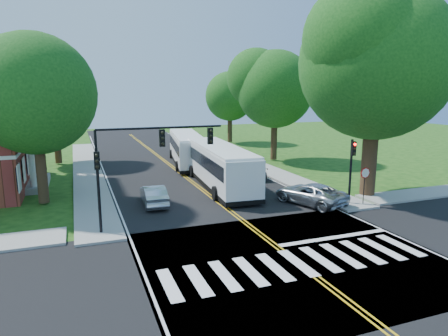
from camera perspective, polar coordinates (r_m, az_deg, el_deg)
name	(u,v)px	position (r m, az deg, el deg)	size (l,w,h in m)	color
ground	(292,259)	(19.51, 9.72, -12.66)	(140.00, 140.00, 0.00)	#153F0F
road	(189,180)	(35.45, -5.03, -1.65)	(14.00, 96.00, 0.01)	black
cross_road	(292,259)	(19.50, 9.72, -12.64)	(60.00, 12.00, 0.01)	black
center_line	(178,171)	(39.23, -6.60, -0.43)	(0.36, 70.00, 0.01)	gold
edge_line_w	(106,176)	(38.22, -16.54, -1.13)	(0.12, 70.00, 0.01)	silver
edge_line_e	(242,166)	(41.36, 2.57, 0.23)	(0.12, 70.00, 0.01)	silver
crosswalk	(298,263)	(19.11, 10.49, -13.16)	(12.60, 3.00, 0.01)	silver
stop_bar	(334,237)	(22.55, 15.46, -9.53)	(6.60, 0.40, 0.01)	silver
sidewalk_nw	(87,171)	(41.08, -18.94, -0.35)	(2.60, 40.00, 0.15)	gray
sidewalk_ne	(244,160)	(44.64, 2.84, 1.12)	(2.60, 40.00, 0.15)	gray
tree_ne_big	(376,64)	(30.91, 20.89, 13.77)	(10.80, 10.80, 14.91)	#2F2212
tree_west_near	(35,94)	(29.43, -25.44, 9.50)	(8.00, 8.00, 11.40)	#2F2212
tree_west_far	(54,98)	(45.38, -23.16, 9.20)	(7.60, 7.60, 10.67)	#2F2212
tree_east_mid	(275,89)	(44.44, 7.32, 11.08)	(8.40, 8.40, 11.93)	#2F2212
tree_east_far	(230,96)	(59.44, 0.86, 10.20)	(7.20, 7.20, 10.34)	#2F2212
signal_nw	(141,154)	(22.28, -11.72, 2.02)	(7.15, 0.46, 5.66)	black
signal_ne	(352,163)	(28.28, 17.77, 0.71)	(0.30, 0.46, 4.40)	black
stop_sign	(365,177)	(28.61, 19.49, -1.19)	(0.76, 0.08, 2.53)	black
bus_lead	(220,165)	(32.41, -0.64, 0.39)	(3.84, 13.14, 3.36)	white
bus_follow	(187,148)	(42.70, -5.35, 2.85)	(4.57, 12.70, 3.22)	white
hatchback	(154,195)	(27.86, -10.01, -3.84)	(1.46, 4.19, 1.38)	#BBBDC3
suv	(310,194)	(28.32, 12.22, -3.61)	(2.41, 5.22, 1.45)	silver
dark_sedan	(253,171)	(36.19, 4.19, -0.36)	(1.74, 4.28, 1.24)	black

